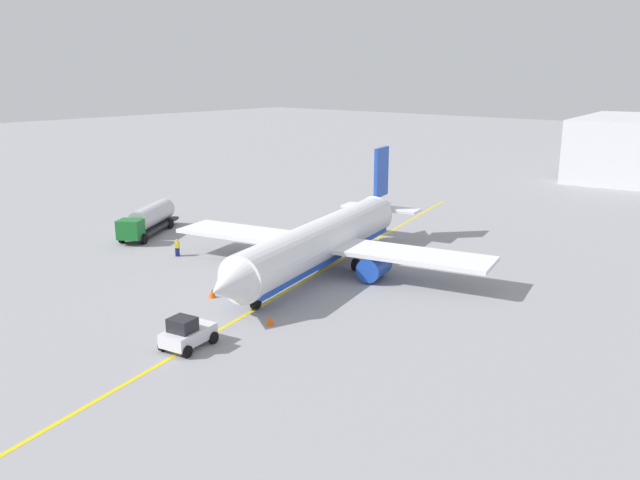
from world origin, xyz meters
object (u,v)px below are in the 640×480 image
object	(u,v)px
fuel_tanker	(148,219)
safety_cone_wingtip	(212,293)
airplane	(322,242)
refueling_worker	(177,248)
safety_cone_nose	(270,320)
pushback_tug	(187,333)

from	to	relation	value
fuel_tanker	safety_cone_wingtip	distance (m)	23.38
airplane	refueling_worker	distance (m)	15.15
refueling_worker	safety_cone_nose	world-z (taller)	refueling_worker
refueling_worker	safety_cone_nose	xyz separation A→B (m)	(6.83, 19.61, -0.47)
airplane	pushback_tug	distance (m)	19.29
pushback_tug	fuel_tanker	bearing A→B (deg)	-120.76
fuel_tanker	safety_cone_wingtip	world-z (taller)	fuel_tanker
safety_cone_nose	fuel_tanker	bearing A→B (deg)	-109.33
fuel_tanker	safety_cone_nose	world-z (taller)	fuel_tanker
safety_cone_wingtip	fuel_tanker	bearing A→B (deg)	-113.00
safety_cone_wingtip	airplane	bearing A→B (deg)	169.83
airplane	refueling_worker	xyz separation A→B (m)	(5.54, -13.97, -1.91)
airplane	safety_cone_wingtip	distance (m)	11.69
pushback_tug	safety_cone_nose	distance (m)	6.51
refueling_worker	safety_cone_wingtip	distance (m)	13.26
refueling_worker	fuel_tanker	bearing A→B (deg)	-109.60
pushback_tug	safety_cone_wingtip	bearing A→B (deg)	-139.54
fuel_tanker	refueling_worker	world-z (taller)	fuel_tanker
fuel_tanker	safety_cone_nose	size ratio (longest dim) A/B	15.28
pushback_tug	refueling_worker	world-z (taller)	pushback_tug
airplane	safety_cone_nose	xyz separation A→B (m)	(12.37, 5.64, -2.38)
airplane	safety_cone_wingtip	size ratio (longest dim) A/B	45.24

